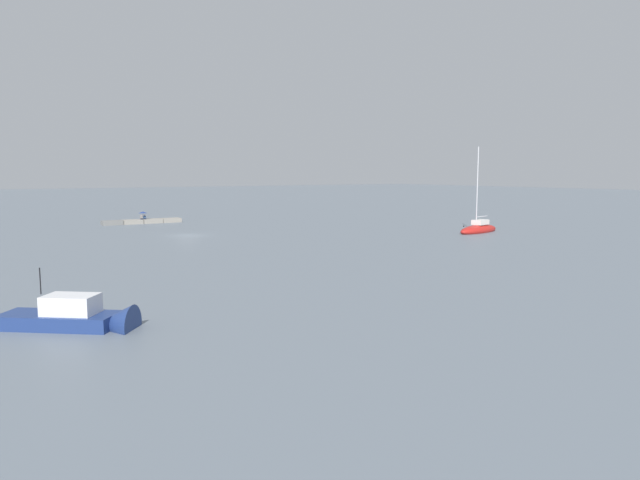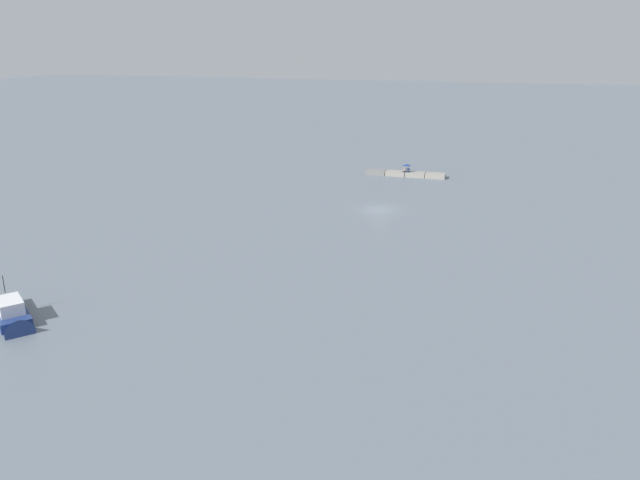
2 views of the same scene
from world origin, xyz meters
TOP-DOWN VIEW (x-y plane):
  - ground_plane at (0.00, 0.00)m, footprint 500.00×500.00m
  - seawall_pier at (-0.00, -21.29)m, footprint 12.57×1.97m
  - person_seated_blue_left at (-0.42, -21.30)m, footprint 0.44×0.64m
  - person_seated_grey_right at (0.14, -21.18)m, footprint 0.44×0.64m
  - umbrella_open_navy at (-0.14, -21.29)m, footprint 1.36×1.36m
  - sailboat_red_near at (-35.48, 17.66)m, footprint 8.97×4.36m
  - motorboat_navy_near at (20.55, 40.80)m, footprint 7.02×6.23m

SIDE VIEW (x-z plane):
  - ground_plane at x=0.00m, z-range 0.00..0.00m
  - seawall_pier at x=0.00m, z-range 0.00..0.70m
  - sailboat_red_near at x=-35.48m, z-range -5.65..6.50m
  - motorboat_navy_near at x=20.55m, z-range -1.60..2.46m
  - person_seated_blue_left at x=-0.42m, z-range 0.59..1.32m
  - person_seated_grey_right at x=0.14m, z-range 0.59..1.32m
  - umbrella_open_navy at x=-0.14m, z-range 1.17..2.47m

